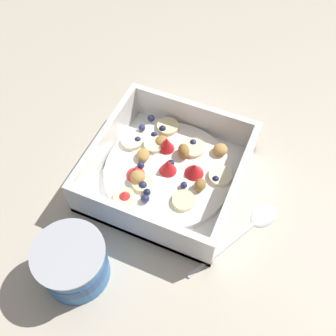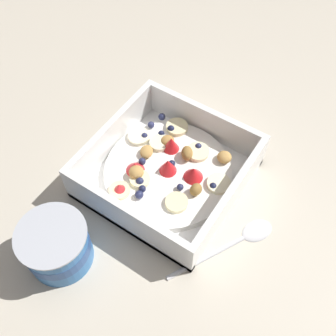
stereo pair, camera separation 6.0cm
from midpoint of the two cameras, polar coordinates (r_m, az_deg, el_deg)
ground_plane at (r=0.62m, az=2.21°, el=-2.47°), size 2.40×2.40×0.00m
fruit_bowl at (r=0.61m, az=2.79°, el=-0.61°), size 0.22×0.22×0.07m
spoon at (r=0.59m, az=13.52°, el=-9.93°), size 0.10×0.16×0.01m
yogurt_cup at (r=0.55m, az=-12.66°, el=-11.09°), size 0.09×0.09×0.07m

